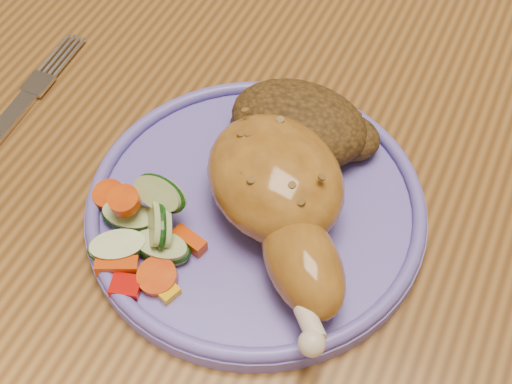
# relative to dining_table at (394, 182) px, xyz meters

# --- Properties ---
(dining_table) EXTENTS (0.90, 1.40, 0.75)m
(dining_table) POSITION_rel_dining_table_xyz_m (0.00, 0.00, 0.00)
(dining_table) COLOR brown
(dining_table) RESTS_ON ground
(plate) EXTENTS (0.24, 0.24, 0.01)m
(plate) POSITION_rel_dining_table_xyz_m (-0.07, -0.14, 0.09)
(plate) COLOR #5F53B3
(plate) RESTS_ON dining_table
(plate_rim) EXTENTS (0.24, 0.24, 0.01)m
(plate_rim) POSITION_rel_dining_table_xyz_m (-0.07, -0.14, 0.10)
(plate_rim) COLOR #5F53B3
(plate_rim) RESTS_ON plate
(chicken_leg) EXTENTS (0.16, 0.18, 0.06)m
(chicken_leg) POSITION_rel_dining_table_xyz_m (-0.05, -0.14, 0.12)
(chicken_leg) COLOR #9D6621
(chicken_leg) RESTS_ON plate
(rice_pilaf) EXTENTS (0.11, 0.08, 0.05)m
(rice_pilaf) POSITION_rel_dining_table_xyz_m (-0.07, -0.07, 0.11)
(rice_pilaf) COLOR #493112
(rice_pilaf) RESTS_ON plate
(vegetable_pile) EXTENTS (0.09, 0.09, 0.05)m
(vegetable_pile) POSITION_rel_dining_table_xyz_m (-0.13, -0.20, 0.11)
(vegetable_pile) COLOR #A50A05
(vegetable_pile) RESTS_ON plate
(fork) EXTENTS (0.03, 0.18, 0.00)m
(fork) POSITION_rel_dining_table_xyz_m (-0.29, -0.14, 0.09)
(fork) COLOR silver
(fork) RESTS_ON dining_table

